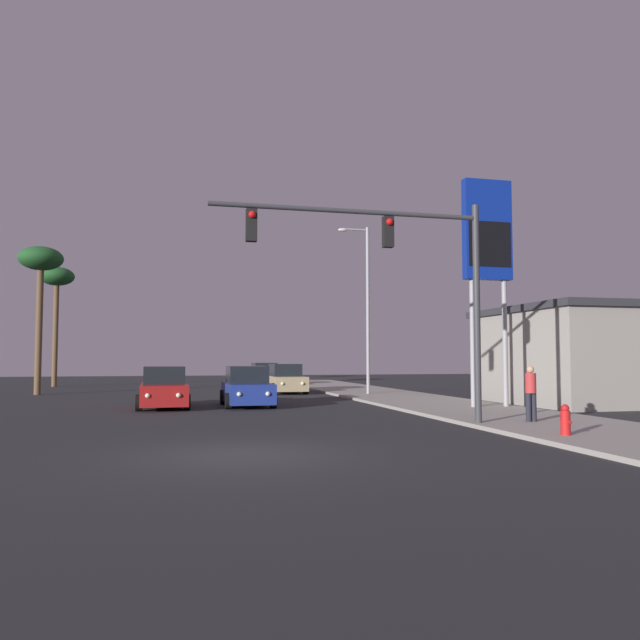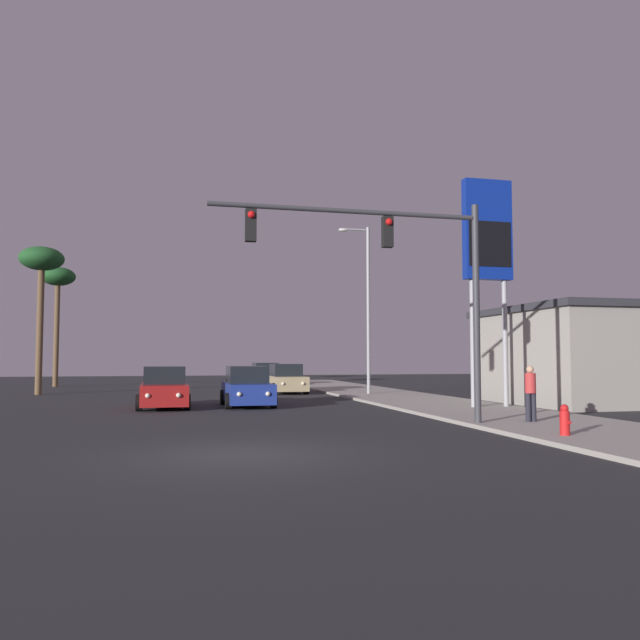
{
  "view_description": "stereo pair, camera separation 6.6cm",
  "coord_description": "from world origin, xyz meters",
  "px_view_note": "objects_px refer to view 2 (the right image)",
  "views": [
    {
      "loc": [
        -1.49,
        -13.18,
        2.02
      ],
      "look_at": [
        4.08,
        10.29,
        3.5
      ],
      "focal_mm": 35.0,
      "sensor_mm": 36.0,
      "label": 1
    },
    {
      "loc": [
        -1.42,
        -13.2,
        2.02
      ],
      "look_at": [
        4.08,
        10.29,
        3.5
      ],
      "focal_mm": 35.0,
      "sensor_mm": 36.0,
      "label": 2
    }
  ],
  "objects_px": {
    "car_blue": "(247,388)",
    "pedestrian_on_sidewalk": "(531,391)",
    "traffic_light_mast": "(402,264)",
    "gas_station_sign": "(487,242)",
    "street_lamp": "(366,301)",
    "car_green": "(265,376)",
    "car_red": "(164,389)",
    "palm_tree_mid": "(42,266)",
    "palm_tree_far": "(58,283)",
    "car_tan": "(286,380)",
    "fire_hydrant": "(565,420)"
  },
  "relations": [
    {
      "from": "car_blue",
      "to": "pedestrian_on_sidewalk",
      "type": "height_order",
      "value": "pedestrian_on_sidewalk"
    },
    {
      "from": "traffic_light_mast",
      "to": "gas_station_sign",
      "type": "distance_m",
      "value": 8.05
    },
    {
      "from": "street_lamp",
      "to": "car_green",
      "type": "bearing_deg",
      "value": 106.62
    },
    {
      "from": "car_blue",
      "to": "car_red",
      "type": "xyz_separation_m",
      "value": [
        -3.39,
        -0.17,
        0.0
      ]
    },
    {
      "from": "palm_tree_mid",
      "to": "gas_station_sign",
      "type": "bearing_deg",
      "value": -37.47
    },
    {
      "from": "car_blue",
      "to": "palm_tree_far",
      "type": "distance_m",
      "value": 24.57
    },
    {
      "from": "car_tan",
      "to": "traffic_light_mast",
      "type": "distance_m",
      "value": 19.11
    },
    {
      "from": "fire_hydrant",
      "to": "pedestrian_on_sidewalk",
      "type": "height_order",
      "value": "pedestrian_on_sidewalk"
    },
    {
      "from": "car_green",
      "to": "car_blue",
      "type": "height_order",
      "value": "same"
    },
    {
      "from": "pedestrian_on_sidewalk",
      "to": "street_lamp",
      "type": "bearing_deg",
      "value": 91.43
    },
    {
      "from": "car_green",
      "to": "gas_station_sign",
      "type": "height_order",
      "value": "gas_station_sign"
    },
    {
      "from": "car_blue",
      "to": "palm_tree_mid",
      "type": "xyz_separation_m",
      "value": [
        -10.3,
        10.87,
        6.38
      ]
    },
    {
      "from": "car_tan",
      "to": "car_blue",
      "type": "relative_size",
      "value": 1.0
    },
    {
      "from": "street_lamp",
      "to": "pedestrian_on_sidewalk",
      "type": "distance_m",
      "value": 15.75
    },
    {
      "from": "car_green",
      "to": "gas_station_sign",
      "type": "relative_size",
      "value": 0.48
    },
    {
      "from": "fire_hydrant",
      "to": "traffic_light_mast",
      "type": "bearing_deg",
      "value": 132.91
    },
    {
      "from": "car_blue",
      "to": "gas_station_sign",
      "type": "height_order",
      "value": "gas_station_sign"
    },
    {
      "from": "traffic_light_mast",
      "to": "palm_tree_mid",
      "type": "relative_size",
      "value": 0.98
    },
    {
      "from": "street_lamp",
      "to": "palm_tree_mid",
      "type": "bearing_deg",
      "value": 163.45
    },
    {
      "from": "pedestrian_on_sidewalk",
      "to": "palm_tree_far",
      "type": "relative_size",
      "value": 0.2
    },
    {
      "from": "car_red",
      "to": "street_lamp",
      "type": "xyz_separation_m",
      "value": [
        10.43,
        5.88,
        4.36
      ]
    },
    {
      "from": "traffic_light_mast",
      "to": "car_red",
      "type": "bearing_deg",
      "value": 126.37
    },
    {
      "from": "car_green",
      "to": "pedestrian_on_sidewalk",
      "type": "distance_m",
      "value": 27.82
    },
    {
      "from": "fire_hydrant",
      "to": "pedestrian_on_sidewalk",
      "type": "bearing_deg",
      "value": 72.03
    },
    {
      "from": "pedestrian_on_sidewalk",
      "to": "palm_tree_mid",
      "type": "relative_size",
      "value": 0.2
    },
    {
      "from": "car_tan",
      "to": "traffic_light_mast",
      "type": "xyz_separation_m",
      "value": [
        0.08,
        -18.68,
        4.0
      ]
    },
    {
      "from": "car_green",
      "to": "fire_hydrant",
      "type": "xyz_separation_m",
      "value": [
        3.04,
        -30.65,
        -0.27
      ]
    },
    {
      "from": "car_tan",
      "to": "car_red",
      "type": "relative_size",
      "value": 1.0
    },
    {
      "from": "car_green",
      "to": "palm_tree_mid",
      "type": "relative_size",
      "value": 0.53
    },
    {
      "from": "car_green",
      "to": "traffic_light_mast",
      "type": "distance_m",
      "value": 27.71
    },
    {
      "from": "car_green",
      "to": "fire_hydrant",
      "type": "bearing_deg",
      "value": 94.12
    },
    {
      "from": "pedestrian_on_sidewalk",
      "to": "palm_tree_far",
      "type": "height_order",
      "value": "palm_tree_far"
    },
    {
      "from": "car_green",
      "to": "fire_hydrant",
      "type": "height_order",
      "value": "car_green"
    },
    {
      "from": "car_red",
      "to": "street_lamp",
      "type": "relative_size",
      "value": 0.48
    },
    {
      "from": "car_tan",
      "to": "car_red",
      "type": "xyz_separation_m",
      "value": [
        -6.71,
        -9.46,
        0.0
      ]
    },
    {
      "from": "car_blue",
      "to": "pedestrian_on_sidewalk",
      "type": "bearing_deg",
      "value": 127.42
    },
    {
      "from": "fire_hydrant",
      "to": "pedestrian_on_sidewalk",
      "type": "distance_m",
      "value": 3.34
    },
    {
      "from": "traffic_light_mast",
      "to": "pedestrian_on_sidewalk",
      "type": "distance_m",
      "value": 5.48
    },
    {
      "from": "car_tan",
      "to": "street_lamp",
      "type": "xyz_separation_m",
      "value": [
        3.72,
        -3.58,
        4.36
      ]
    },
    {
      "from": "gas_station_sign",
      "to": "palm_tree_mid",
      "type": "distance_m",
      "value": 24.4
    },
    {
      "from": "pedestrian_on_sidewalk",
      "to": "palm_tree_far",
      "type": "distance_m",
      "value": 36.14
    },
    {
      "from": "car_tan",
      "to": "traffic_light_mast",
      "type": "bearing_deg",
      "value": 89.45
    },
    {
      "from": "car_tan",
      "to": "gas_station_sign",
      "type": "relative_size",
      "value": 0.48
    },
    {
      "from": "traffic_light_mast",
      "to": "car_blue",
      "type": "bearing_deg",
      "value": 109.89
    },
    {
      "from": "car_red",
      "to": "gas_station_sign",
      "type": "xyz_separation_m",
      "value": [
        12.45,
        -3.81,
        5.86
      ]
    },
    {
      "from": "car_blue",
      "to": "traffic_light_mast",
      "type": "xyz_separation_m",
      "value": [
        3.4,
        -9.39,
        4.0
      ]
    },
    {
      "from": "fire_hydrant",
      "to": "palm_tree_far",
      "type": "relative_size",
      "value": 0.09
    },
    {
      "from": "car_blue",
      "to": "palm_tree_mid",
      "type": "distance_m",
      "value": 16.28
    },
    {
      "from": "fire_hydrant",
      "to": "palm_tree_mid",
      "type": "bearing_deg",
      "value": 125.42
    },
    {
      "from": "palm_tree_far",
      "to": "car_green",
      "type": "bearing_deg",
      "value": -11.05
    }
  ]
}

